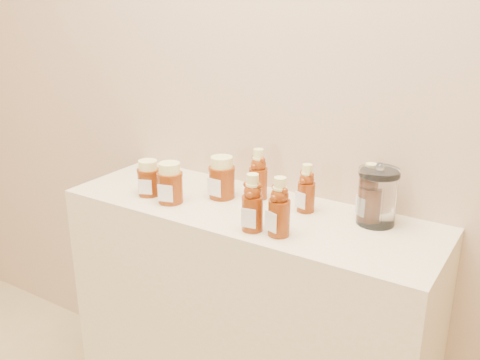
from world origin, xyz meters
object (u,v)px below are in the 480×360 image
Objects in this scene: bear_bottle_front_left at (252,199)px; honey_jar_left at (149,178)px; display_table at (247,331)px; bear_bottle_back_left at (258,171)px; glass_canister at (378,194)px.

bear_bottle_front_left is 0.43m from honey_jar_left.
display_table is 6.41× the size of bear_bottle_back_left.
glass_canister is (0.28, 0.23, -0.00)m from bear_bottle_front_left.
display_table is 0.66m from glass_canister.
bear_bottle_back_left is 0.24m from bear_bottle_front_left.
glass_canister is at bearing 28.84° from bear_bottle_front_left.
display_table is at bearing -164.79° from glass_canister.
bear_bottle_back_left is 1.04× the size of glass_canister.
glass_canister reaches higher than display_table.
honey_jar_left is at bearing -167.38° from display_table.
bear_bottle_back_left is 1.00× the size of bear_bottle_front_left.
glass_canister is at bearing 15.42° from bear_bottle_back_left.
bear_bottle_front_left is at bearing -29.53° from honey_jar_left.
glass_canister is (0.37, 0.10, 0.54)m from display_table.
honey_jar_left is at bearing -138.69° from bear_bottle_back_left.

